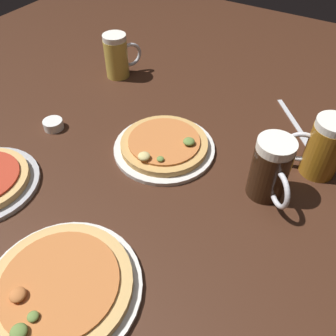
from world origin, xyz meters
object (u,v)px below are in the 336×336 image
at_px(beer_mug_amber, 117,56).
at_px(ramekin_butter, 53,124).
at_px(pizza_plate_side, 61,287).
at_px(fork_left, 295,122).
at_px(pizza_plate_far, 164,146).
at_px(beer_mug_dark, 271,170).
at_px(beer_mug_pale, 323,148).

bearing_deg(beer_mug_amber, ramekin_butter, -87.03).
xyz_separation_m(pizza_plate_side, fork_left, (0.23, 0.76, -0.01)).
bearing_deg(pizza_plate_far, fork_left, 48.30).
distance_m(pizza_plate_far, ramekin_butter, 0.34).
distance_m(pizza_plate_side, beer_mug_amber, 0.82).
height_order(beer_mug_amber, ramekin_butter, beer_mug_amber).
xyz_separation_m(beer_mug_dark, ramekin_butter, (-0.62, -0.08, -0.07)).
height_order(beer_mug_amber, fork_left, beer_mug_amber).
bearing_deg(beer_mug_dark, pizza_plate_far, 178.80).
bearing_deg(beer_mug_pale, beer_mug_amber, 170.29).
xyz_separation_m(beer_mug_amber, beer_mug_pale, (0.73, -0.12, 0.01)).
distance_m(beer_mug_pale, ramekin_butter, 0.74).
bearing_deg(beer_mug_pale, fork_left, 121.12).
distance_m(pizza_plate_far, beer_mug_pale, 0.41).
relative_size(pizza_plate_side, beer_mug_amber, 2.09).
relative_size(beer_mug_amber, ramekin_butter, 2.60).
distance_m(pizza_plate_far, beer_mug_amber, 0.44).
relative_size(beer_mug_amber, beer_mug_pale, 0.92).
relative_size(pizza_plate_far, fork_left, 1.45).
relative_size(pizza_plate_side, fork_left, 1.63).
bearing_deg(beer_mug_pale, beer_mug_dark, -120.94).
bearing_deg(pizza_plate_side, fork_left, 73.34).
bearing_deg(fork_left, beer_mug_amber, -175.64).
xyz_separation_m(pizza_plate_far, beer_mug_dark, (0.29, -0.01, 0.06)).
relative_size(pizza_plate_far, ramekin_butter, 4.85).
distance_m(beer_mug_pale, fork_left, 0.21).
height_order(pizza_plate_far, beer_mug_pale, beer_mug_pale).
bearing_deg(pizza_plate_side, pizza_plate_far, 95.84).
bearing_deg(pizza_plate_side, beer_mug_pale, 60.62).
distance_m(pizza_plate_side, fork_left, 0.79).
distance_m(beer_mug_dark, fork_left, 0.32).
relative_size(beer_mug_pale, fork_left, 0.84).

